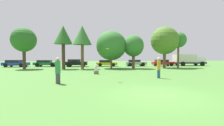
# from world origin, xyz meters

# --- Properties ---
(ground_plane) EXTENTS (120.00, 120.00, 0.00)m
(ground_plane) POSITION_xyz_m (0.00, 0.00, 0.00)
(ground_plane) COLOR #477A33
(person_thrower) EXTENTS (0.35, 0.35, 1.75)m
(person_thrower) POSITION_xyz_m (-5.28, 3.94, 0.88)
(person_thrower) COLOR #3F3F47
(person_thrower) RESTS_ON ground
(person_catcher) EXTENTS (0.29, 0.29, 1.75)m
(person_catcher) POSITION_xyz_m (2.50, 5.64, 0.91)
(person_catcher) COLOR navy
(person_catcher) RESTS_ON ground
(frisbee) EXTENTS (0.26, 0.26, 0.04)m
(frisbee) POSITION_xyz_m (-1.89, 4.75, 2.38)
(frisbee) COLOR yellow
(bystander_sitting) EXTENTS (0.48, 0.40, 0.99)m
(bystander_sitting) POSITION_xyz_m (-2.53, 9.66, 0.40)
(bystander_sitting) COLOR #726651
(bystander_sitting) RESTS_ON ground
(tree_0) EXTENTS (3.53, 3.53, 6.03)m
(tree_0) POSITION_xyz_m (-12.72, 18.15, 4.22)
(tree_0) COLOR #473323
(tree_0) RESTS_ON ground
(tree_1) EXTENTS (2.66, 2.66, 6.30)m
(tree_1) POSITION_xyz_m (-7.01, 17.32, 4.84)
(tree_1) COLOR #473323
(tree_1) RESTS_ON ground
(tree_2) EXTENTS (2.77, 2.77, 6.32)m
(tree_2) POSITION_xyz_m (-4.26, 17.00, 4.84)
(tree_2) COLOR brown
(tree_2) RESTS_ON ground
(tree_3) EXTENTS (4.59, 4.59, 5.74)m
(tree_3) POSITION_xyz_m (0.10, 17.58, 3.49)
(tree_3) COLOR brown
(tree_3) RESTS_ON ground
(tree_4) EXTENTS (3.11, 3.11, 5.10)m
(tree_4) POSITION_xyz_m (3.47, 17.10, 3.42)
(tree_4) COLOR brown
(tree_4) RESTS_ON ground
(tree_5) EXTENTS (4.46, 4.46, 6.64)m
(tree_5) POSITION_xyz_m (8.82, 17.79, 4.38)
(tree_5) COLOR brown
(tree_5) RESTS_ON ground
(tree_6) EXTENTS (2.56, 2.56, 5.85)m
(tree_6) POSITION_xyz_m (11.30, 17.95, 4.51)
(tree_6) COLOR brown
(tree_6) RESTS_ON ground
(parked_car_blue) EXTENTS (4.21, 2.18, 1.22)m
(parked_car_blue) POSITION_xyz_m (-16.05, 23.16, 0.65)
(parked_car_blue) COLOR #1E389E
(parked_car_blue) RESTS_ON ground
(parked_car_green) EXTENTS (4.26, 2.09, 1.18)m
(parked_car_green) POSITION_xyz_m (-11.08, 23.54, 0.65)
(parked_car_green) COLOR #196633
(parked_car_green) RESTS_ON ground
(parked_car_black) EXTENTS (4.03, 2.24, 1.34)m
(parked_car_black) POSITION_xyz_m (-5.68, 22.72, 0.72)
(parked_car_black) COLOR black
(parked_car_black) RESTS_ON ground
(parked_car_yellow) EXTENTS (4.01, 2.23, 1.17)m
(parked_car_yellow) POSITION_xyz_m (-0.15, 23.16, 0.62)
(parked_car_yellow) COLOR gold
(parked_car_yellow) RESTS_ON ground
(parked_car_silver) EXTENTS (4.06, 2.11, 1.21)m
(parked_car_silver) POSITION_xyz_m (5.46, 23.09, 0.65)
(parked_car_silver) COLOR #B2B2B7
(parked_car_silver) RESTS_ON ground
(parked_car_red) EXTENTS (4.24, 2.06, 1.24)m
(parked_car_red) POSITION_xyz_m (10.83, 22.66, 0.66)
(parked_car_red) COLOR red
(parked_car_red) RESTS_ON ground
(delivery_truck_white) EXTENTS (6.44, 2.83, 2.24)m
(delivery_truck_white) POSITION_xyz_m (16.32, 23.07, 1.22)
(delivery_truck_white) COLOR #2D2D33
(delivery_truck_white) RESTS_ON ground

